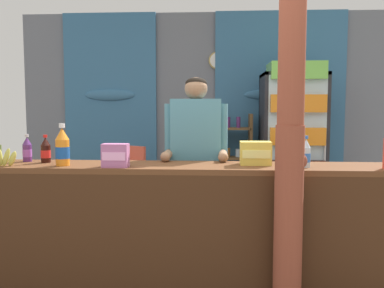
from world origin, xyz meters
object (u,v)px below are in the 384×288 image
(snack_box_wafer, at_px, (115,155))
(banana_bunch, at_px, (0,157))
(soda_bottle_orange_soda, at_px, (62,148))
(stall_counter, at_px, (173,215))
(bottle_shelf_rack, at_px, (233,161))
(timber_post, at_px, (290,133))
(snack_box_instant_noodle, at_px, (255,153))
(drink_fridge, at_px, (293,134))
(soda_bottle_water, at_px, (306,154))
(soda_bottle_grape_soda, at_px, (27,150))
(plastic_lawn_chair, at_px, (125,177))
(shopkeeper, at_px, (196,147))
(soda_bottle_cola, at_px, (46,151))

(snack_box_wafer, bearing_deg, banana_bunch, 179.80)
(soda_bottle_orange_soda, distance_m, banana_bunch, 0.45)
(stall_counter, height_order, soda_bottle_orange_soda, soda_bottle_orange_soda)
(bottle_shelf_rack, distance_m, snack_box_wafer, 2.59)
(timber_post, distance_m, snack_box_instant_noodle, 0.46)
(drink_fridge, height_order, snack_box_wafer, drink_fridge)
(soda_bottle_water, bearing_deg, snack_box_wafer, -177.29)
(bottle_shelf_rack, height_order, soda_bottle_grape_soda, bottle_shelf_rack)
(timber_post, height_order, plastic_lawn_chair, timber_post)
(soda_bottle_orange_soda, bearing_deg, shopkeeper, 28.44)
(plastic_lawn_chair, height_order, snack_box_wafer, snack_box_wafer)
(shopkeeper, xyz_separation_m, soda_bottle_cola, (-1.14, -0.36, 0.00))
(plastic_lawn_chair, height_order, soda_bottle_water, soda_bottle_water)
(shopkeeper, bearing_deg, timber_post, -50.39)
(stall_counter, bearing_deg, shopkeeper, 75.29)
(plastic_lawn_chair, height_order, banana_bunch, banana_bunch)
(plastic_lawn_chair, distance_m, snack_box_wafer, 2.12)
(plastic_lawn_chair, relative_size, snack_box_wafer, 4.69)
(shopkeeper, height_order, soda_bottle_orange_soda, shopkeeper)
(soda_bottle_water, bearing_deg, banana_bunch, -178.41)
(plastic_lawn_chair, distance_m, soda_bottle_water, 2.67)
(bottle_shelf_rack, relative_size, banana_bunch, 4.56)
(soda_bottle_orange_soda, bearing_deg, snack_box_wafer, -7.58)
(soda_bottle_water, distance_m, snack_box_instant_noodle, 0.36)
(timber_post, distance_m, soda_bottle_cola, 1.84)
(snack_box_wafer, distance_m, banana_bunch, 0.85)
(banana_bunch, bearing_deg, stall_counter, 1.66)
(soda_bottle_grape_soda, xyz_separation_m, banana_bunch, (-0.08, -0.26, -0.03))
(timber_post, height_order, snack_box_wafer, timber_post)
(drink_fridge, xyz_separation_m, soda_bottle_cola, (-2.23, -1.94, -0.02))
(banana_bunch, bearing_deg, drink_fridge, 40.81)
(plastic_lawn_chair, xyz_separation_m, snack_box_wafer, (0.39, -2.02, 0.50))
(snack_box_instant_noodle, bearing_deg, soda_bottle_orange_soda, -174.80)
(soda_bottle_grape_soda, bearing_deg, stall_counter, -10.67)
(bottle_shelf_rack, xyz_separation_m, banana_bunch, (-1.78, -2.39, 0.32))
(shopkeeper, height_order, soda_bottle_water, shopkeeper)
(soda_bottle_water, bearing_deg, plastic_lawn_chair, 131.54)
(drink_fridge, xyz_separation_m, soda_bottle_grape_soda, (-2.40, -1.89, -0.01))
(stall_counter, relative_size, soda_bottle_orange_soda, 11.51)
(bottle_shelf_rack, distance_m, banana_bunch, 3.00)
(shopkeeper, relative_size, snack_box_wafer, 8.65)
(snack_box_wafer, bearing_deg, snack_box_instant_noodle, 10.26)
(stall_counter, distance_m, snack_box_instant_noodle, 0.76)
(soda_bottle_cola, bearing_deg, snack_box_instant_noodle, -0.92)
(bottle_shelf_rack, xyz_separation_m, soda_bottle_water, (0.42, -2.33, 0.35))
(soda_bottle_grape_soda, bearing_deg, shopkeeper, 13.22)
(timber_post, height_order, soda_bottle_water, timber_post)
(plastic_lawn_chair, xyz_separation_m, snack_box_instant_noodle, (1.40, -1.84, 0.50))
(soda_bottle_grape_soda, distance_m, soda_bottle_cola, 0.18)
(drink_fridge, xyz_separation_m, snack_box_instant_noodle, (-0.63, -1.97, -0.02))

